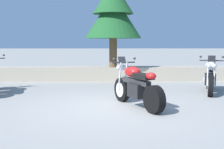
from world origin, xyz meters
TOP-DOWN VIEW (x-y plane):
  - ground_plane at (0.00, 0.00)m, footprint 120.00×120.00m
  - stone_wall at (0.00, 4.80)m, footprint 36.00×0.80m
  - motorcycle_red_centre at (0.62, 0.05)m, footprint 1.12×1.92m
  - motorcycle_white_far_right at (3.09, 1.93)m, footprint 0.94×2.00m
  - pine_tree_mid_left at (0.16, 4.66)m, footprint 2.23×2.23m

SIDE VIEW (x-z plane):
  - ground_plane at x=0.00m, z-range 0.00..0.00m
  - stone_wall at x=0.00m, z-range 0.00..0.55m
  - motorcycle_red_centre at x=0.62m, z-range -0.10..1.07m
  - motorcycle_white_far_right at x=3.09m, z-range -0.10..1.07m
  - pine_tree_mid_left at x=0.16m, z-range 0.90..4.72m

